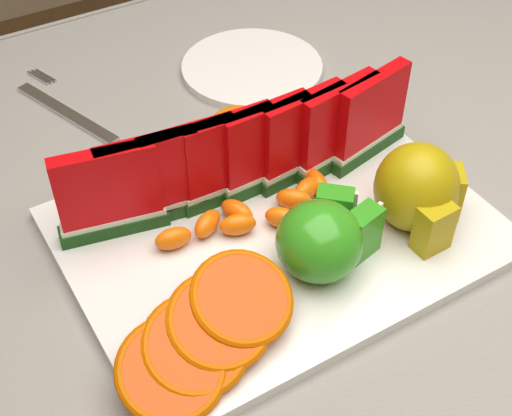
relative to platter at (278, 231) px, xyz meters
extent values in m
cube|color=#4A3319|center=(0.03, 0.00, -0.03)|extent=(1.40, 0.90, 0.03)
cube|color=#4A3319|center=(0.67, 0.39, -0.40)|extent=(0.06, 0.06, 0.72)
cube|color=gray|center=(0.03, 0.00, -0.01)|extent=(1.52, 1.02, 0.01)
cube|color=gray|center=(0.03, 0.51, -0.10)|extent=(1.52, 0.01, 0.20)
cube|color=silver|center=(0.00, 0.00, 0.00)|extent=(0.40, 0.30, 0.01)
ellipsoid|color=#228B19|center=(0.00, -0.06, 0.04)|extent=(0.09, 0.09, 0.07)
cube|color=#228B19|center=(0.05, -0.07, 0.03)|extent=(0.04, 0.03, 0.05)
cube|color=beige|center=(0.05, -0.07, 0.03)|extent=(0.03, 0.01, 0.05)
cube|color=#228B19|center=(0.04, -0.03, 0.03)|extent=(0.04, 0.04, 0.05)
cube|color=beige|center=(0.05, -0.03, 0.03)|extent=(0.03, 0.02, 0.05)
ellipsoid|color=#AE7E0F|center=(0.12, -0.06, 0.05)|extent=(0.10, 0.10, 0.09)
cube|color=#AE7E0F|center=(0.11, -0.10, 0.03)|extent=(0.03, 0.02, 0.05)
cube|color=#AE7E0F|center=(0.15, -0.07, 0.03)|extent=(0.04, 0.04, 0.05)
cylinder|color=silver|center=(0.13, 0.26, 0.00)|extent=(0.18, 0.18, 0.01)
cube|color=silver|center=(-0.11, 0.30, 0.00)|extent=(0.07, 0.17, 0.00)
cube|color=silver|center=(-0.11, 0.39, 0.00)|extent=(0.02, 0.04, 0.00)
cube|color=silver|center=(-0.11, 0.39, 0.00)|extent=(0.02, 0.04, 0.00)
cube|color=silver|center=(-0.10, 0.39, 0.00)|extent=(0.02, 0.04, 0.00)
cube|color=#0C380D|center=(-0.14, 0.08, 0.01)|extent=(0.11, 0.04, 0.01)
cube|color=silver|center=(-0.14, 0.08, 0.02)|extent=(0.10, 0.04, 0.01)
cube|color=#B50F1F|center=(-0.14, 0.08, 0.07)|extent=(0.10, 0.04, 0.08)
cube|color=#0C380D|center=(-0.10, 0.07, 0.01)|extent=(0.11, 0.04, 0.01)
cube|color=silver|center=(-0.10, 0.07, 0.02)|extent=(0.10, 0.03, 0.01)
cube|color=#B50F1F|center=(-0.10, 0.07, 0.07)|extent=(0.10, 0.03, 0.08)
cube|color=#0C380D|center=(-0.06, 0.07, 0.01)|extent=(0.11, 0.03, 0.01)
cube|color=silver|center=(-0.06, 0.07, 0.02)|extent=(0.10, 0.03, 0.01)
cube|color=#B50F1F|center=(-0.06, 0.07, 0.07)|extent=(0.10, 0.02, 0.08)
cube|color=#0C380D|center=(-0.02, 0.06, 0.01)|extent=(0.11, 0.02, 0.01)
cube|color=silver|center=(-0.02, 0.06, 0.02)|extent=(0.10, 0.02, 0.01)
cube|color=#B50F1F|center=(-0.02, 0.06, 0.07)|extent=(0.10, 0.02, 0.08)
cube|color=#0C380D|center=(0.02, 0.06, 0.01)|extent=(0.11, 0.02, 0.01)
cube|color=silver|center=(0.02, 0.06, 0.02)|extent=(0.10, 0.02, 0.01)
cube|color=#B50F1F|center=(0.02, 0.06, 0.07)|extent=(0.10, 0.02, 0.08)
cube|color=#0C380D|center=(0.06, 0.05, 0.01)|extent=(0.11, 0.03, 0.01)
cube|color=silver|center=(0.06, 0.05, 0.02)|extent=(0.10, 0.03, 0.01)
cube|color=#B50F1F|center=(0.06, 0.05, 0.07)|extent=(0.10, 0.02, 0.08)
cube|color=#0C380D|center=(0.10, 0.05, 0.01)|extent=(0.11, 0.04, 0.01)
cube|color=silver|center=(0.10, 0.05, 0.02)|extent=(0.10, 0.03, 0.01)
cube|color=#B50F1F|center=(0.10, 0.05, 0.07)|extent=(0.10, 0.03, 0.08)
cube|color=#0C380D|center=(0.14, 0.05, 0.01)|extent=(0.11, 0.04, 0.01)
cube|color=silver|center=(0.14, 0.05, 0.02)|extent=(0.10, 0.04, 0.01)
cube|color=#B50F1F|center=(0.14, 0.05, 0.07)|extent=(0.10, 0.04, 0.08)
cylinder|color=#CC4310|center=(-0.16, -0.10, 0.02)|extent=(0.09, 0.09, 0.04)
torus|color=#BD4300|center=(-0.16, -0.10, 0.02)|extent=(0.11, 0.10, 0.04)
cylinder|color=#CC4310|center=(-0.14, -0.10, 0.03)|extent=(0.09, 0.08, 0.04)
torus|color=#BD4300|center=(-0.14, -0.10, 0.03)|extent=(0.10, 0.10, 0.04)
cylinder|color=#CC4310|center=(-0.11, -0.09, 0.03)|extent=(0.08, 0.08, 0.04)
torus|color=#BD4300|center=(-0.11, -0.09, 0.03)|extent=(0.09, 0.09, 0.04)
cylinder|color=#CC4310|center=(-0.09, -0.08, 0.04)|extent=(0.09, 0.09, 0.04)
torus|color=#BD4300|center=(-0.09, -0.08, 0.04)|extent=(0.10, 0.10, 0.04)
cylinder|color=#CC4310|center=(-0.11, 0.12, 0.02)|extent=(0.07, 0.07, 0.03)
torus|color=#BD4300|center=(-0.11, 0.12, 0.02)|extent=(0.08, 0.08, 0.03)
cylinder|color=#CC4310|center=(-0.06, 0.12, 0.02)|extent=(0.08, 0.08, 0.03)
torus|color=#BD4300|center=(-0.06, 0.12, 0.02)|extent=(0.09, 0.09, 0.03)
cylinder|color=#CC4310|center=(-0.02, 0.12, 0.03)|extent=(0.08, 0.08, 0.03)
torus|color=#BD4300|center=(-0.02, 0.12, 0.03)|extent=(0.09, 0.09, 0.03)
cylinder|color=#CC4310|center=(0.03, 0.12, 0.03)|extent=(0.09, 0.09, 0.03)
torus|color=#BD4300|center=(0.03, 0.12, 0.03)|extent=(0.10, 0.10, 0.03)
ellipsoid|color=#FC5D11|center=(-0.10, 0.03, 0.02)|extent=(0.04, 0.02, 0.02)
ellipsoid|color=#FC5D11|center=(-0.06, 0.03, 0.02)|extent=(0.04, 0.03, 0.02)
ellipsoid|color=#FC5D11|center=(-0.04, 0.01, 0.02)|extent=(0.04, 0.03, 0.02)
ellipsoid|color=#FC5D11|center=(-0.03, 0.03, 0.02)|extent=(0.03, 0.04, 0.02)
ellipsoid|color=#FC5D11|center=(0.00, 0.00, 0.02)|extent=(0.04, 0.04, 0.02)
ellipsoid|color=#FC5D11|center=(0.03, 0.01, 0.02)|extent=(0.04, 0.04, 0.02)
ellipsoid|color=#FC5D11|center=(0.05, 0.02, 0.02)|extent=(0.04, 0.03, 0.02)
ellipsoid|color=#FC5D11|center=(0.06, 0.02, 0.02)|extent=(0.02, 0.04, 0.02)
camera|label=1|loc=(-0.27, -0.41, 0.50)|focal=50.00mm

